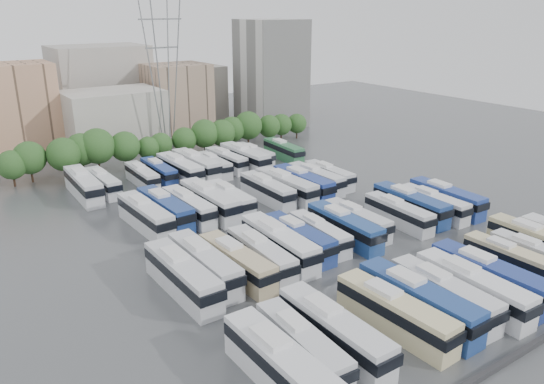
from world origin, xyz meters
TOP-DOWN VIEW (x-y plane):
  - ground at (0.00, 0.00)m, footprint 220.00×220.00m
  - parapet at (0.00, -33.00)m, footprint 56.00×0.50m
  - tree_line at (-2.08, 42.10)m, footprint 65.08×7.45m
  - city_buildings at (-7.46, 71.86)m, footprint 102.00×35.00m
  - apartment_tower at (34.00, 58.00)m, footprint 14.00×14.00m
  - electricity_pylon at (2.00, 50.00)m, footprint 9.00×6.91m
  - bus_r0_s0 at (-21.47, -24.77)m, footprint 3.06×13.65m
  - bus_r0_s1 at (-18.16, -23.00)m, footprint 3.14×11.76m
  - bus_r0_s2 at (-14.78, -23.19)m, footprint 2.86×13.11m
  - bus_r0_s4 at (-8.19, -24.17)m, footprint 3.37×13.07m
  - bus_r0_s5 at (-4.89, -24.07)m, footprint 3.20×13.69m
  - bus_r0_s6 at (-1.51, -24.43)m, footprint 3.25×12.63m
  - bus_r0_s7 at (1.81, -25.36)m, footprint 3.30×13.21m
  - bus_r0_s8 at (5.13, -24.93)m, footprint 3.06×13.37m
  - bus_r0_s10 at (11.36, -23.44)m, footprint 2.58×11.17m
  - bus_r0_s11 at (14.70, -24.54)m, footprint 2.39×10.89m
  - bus_r0_s12 at (18.04, -22.71)m, footprint 2.93×12.41m
  - bus_r1_s0 at (-21.47, -6.55)m, footprint 3.11×13.56m
  - bus_r1_s1 at (-18.23, -5.27)m, footprint 2.90×13.15m
  - bus_r1_s2 at (-14.94, -6.79)m, footprint 3.22×12.50m
  - bus_r1_s3 at (-11.61, -6.70)m, footprint 3.14×12.19m
  - bus_r1_s4 at (-8.32, -5.65)m, footprint 3.30×13.49m
  - bus_r1_s5 at (-5.16, -5.37)m, footprint 2.71×12.09m
  - bus_r1_s6 at (-1.87, -5.39)m, footprint 2.93×10.96m
  - bus_r1_s7 at (1.75, -6.01)m, footprint 3.08×12.70m
  - bus_r1_s8 at (5.00, -4.97)m, footprint 2.62×11.38m
  - bus_r1_s10 at (11.44, -6.42)m, footprint 3.05×11.66m
  - bus_r1_s11 at (15.04, -5.35)m, footprint 3.27×13.04m
  - bus_r1_s12 at (18.33, -6.70)m, footprint 2.71×11.73m
  - bus_r1_s13 at (21.65, -6.45)m, footprint 3.13×12.71m
  - bus_r2_s1 at (-18.13, 12.14)m, footprint 3.40×13.18m
  - bus_r2_s2 at (-14.92, 12.94)m, footprint 3.32×13.22m
  - bus_r2_s3 at (-11.63, 12.17)m, footprint 3.05×12.30m
  - bus_r2_s4 at (-8.30, 12.10)m, footprint 3.19×13.63m
  - bus_r2_s5 at (-4.90, 12.04)m, footprint 2.70×11.54m
  - bus_r2_s7 at (1.67, 11.79)m, footprint 2.76×12.26m
  - bus_r2_s8 at (4.92, 11.25)m, footprint 3.39×13.24m
  - bus_r2_s9 at (8.15, 11.07)m, footprint 3.00×13.07m
  - bus_r2_s10 at (11.56, 12.03)m, footprint 3.06×12.20m
  - bus_r2_s11 at (15.01, 12.67)m, footprint 2.57×11.19m
  - bus_r3_s0 at (-21.43, 29.91)m, footprint 3.20×13.52m
  - bus_r3_s1 at (-18.14, 30.46)m, footprint 2.75×11.29m
  - bus_r3_s3 at (-11.47, 30.40)m, footprint 2.44×10.87m
  - bus_r3_s4 at (-8.19, 31.01)m, footprint 2.45×11.22m
  - bus_r3_s5 at (-4.88, 29.51)m, footprint 3.29×13.21m
  - bus_r3_s6 at (-1.52, 29.99)m, footprint 3.38×13.55m
  - bus_r3_s7 at (1.73, 29.39)m, footprint 2.71×10.95m
  - bus_r3_s8 at (5.07, 30.62)m, footprint 3.09×11.55m
  - bus_r3_s9 at (8.37, 29.36)m, footprint 3.41×13.42m
  - bus_r3_s10 at (11.47, 30.97)m, footprint 2.75×11.09m
  - bus_r3_s12 at (17.99, 30.27)m, footprint 3.13×11.72m

SIDE VIEW (x-z plane):
  - ground at x=0.00m, z-range 0.00..0.00m
  - parapet at x=0.00m, z-range 0.00..0.50m
  - bus_r1_s6 at x=-1.87m, z-range -0.03..3.37m
  - bus_r3_s3 at x=-11.47m, z-range -0.03..3.37m
  - bus_r0_s11 at x=14.70m, z-range -0.03..3.38m
  - bus_r3_s7 at x=1.73m, z-range -0.03..3.38m
  - bus_r3_s10 at x=11.47m, z-range -0.03..3.43m
  - bus_r0_s10 at x=11.36m, z-range -0.03..3.46m
  - bus_r2_s11 at x=15.01m, z-range -0.03..3.47m
  - bus_r3_s4 at x=-8.19m, z-range -0.03..3.49m
  - bus_r3_s1 at x=-18.14m, z-range -0.03..3.49m
  - bus_r1_s8 at x=5.00m, z-range -0.03..3.53m
  - bus_r3_s8 at x=5.07m, z-range -0.03..3.56m
  - bus_r2_s5 at x=-4.90m, z-range -0.03..3.58m
  - bus_r1_s10 at x=11.44m, z-range -0.03..3.59m
  - bus_r3_s12 at x=17.99m, z-range -0.03..3.61m
  - bus_r0_s1 at x=-18.16m, z-range -0.03..3.62m
  - bus_r1_s12 at x=18.33m, z-range -0.03..3.64m
  - bus_r1_s5 at x=-5.16m, z-range -0.03..3.76m
  - bus_r1_s3 at x=-11.61m, z-range -0.03..3.76m
  - bus_r2_s10 at x=11.56m, z-range -0.03..3.77m
  - bus_r2_s3 at x=-11.63m, z-range -0.03..3.80m
  - bus_r2_s7 at x=1.67m, z-range -0.03..3.81m
  - bus_r0_s12 at x=18.04m, z-range -0.04..3.84m
  - bus_r1_s2 at x=-14.94m, z-range -0.04..3.86m
  - bus_r0_s6 at x=-1.51m, z-range -0.04..3.90m
  - bus_r1_s13 at x=21.65m, z-range -0.04..3.93m
  - bus_r1_s7 at x=1.75m, z-range -0.04..3.93m
  - bus_r1_s11 at x=15.04m, z-range -0.04..4.03m
  - bus_r0_s4 at x=-8.19m, z-range -0.04..4.03m
  - bus_r2_s9 at x=8.15m, z-range -0.04..4.05m
  - bus_r2_s1 at x=-18.13m, z-range -0.04..4.06m
  - bus_r0_s2 at x=-14.78m, z-range -0.04..4.07m
  - bus_r0_s7 at x=1.81m, z-range -0.04..4.08m
  - bus_r3_s5 at x=-4.88m, z-range -0.04..4.08m
  - bus_r2_s2 at x=-14.92m, z-range -0.04..4.08m
  - bus_r1_s1 at x=-18.23m, z-range -0.04..4.09m
  - bus_r2_s8 at x=4.92m, z-range -0.04..4.09m
  - bus_r3_s9 at x=8.37m, z-range -0.04..4.14m
  - bus_r0_s8 at x=5.13m, z-range -0.04..4.15m
  - bus_r1_s4 at x=-8.32m, z-range -0.04..4.17m
  - bus_r3_s6 at x=-1.52m, z-range -0.04..4.19m
  - bus_r3_s0 at x=-21.43m, z-range -0.04..4.19m
  - bus_r1_s0 at x=-21.47m, z-range -0.04..4.20m
  - bus_r2_s4 at x=-8.30m, z-range -0.04..4.22m
  - bus_r0_s0 at x=-21.47m, z-range -0.04..4.24m
  - bus_r0_s5 at x=-4.89m, z-range -0.04..4.24m
  - tree_line at x=-2.08m, z-range 0.16..8.39m
  - city_buildings at x=-7.46m, z-range -2.13..17.87m
  - apartment_tower at x=34.00m, z-range 0.00..26.00m
  - electricity_pylon at x=2.00m, z-range 1.75..35.57m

